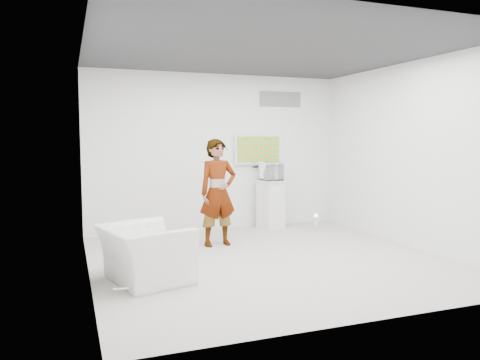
{
  "coord_description": "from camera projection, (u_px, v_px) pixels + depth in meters",
  "views": [
    {
      "loc": [
        -2.71,
        -6.18,
        1.78
      ],
      "look_at": [
        -0.21,
        0.6,
        1.12
      ],
      "focal_mm": 35.0,
      "sensor_mm": 36.0,
      "label": 1
    }
  ],
  "objects": [
    {
      "name": "armchair",
      "position": [
        145.0,
        254.0,
        5.77
      ],
      "size": [
        1.19,
        1.29,
        0.7
      ],
      "primitive_type": "imported",
      "rotation": [
        0.0,
        0.0,
        1.84
      ],
      "color": "silver",
      "rests_on": "room"
    },
    {
      "name": "tv",
      "position": [
        258.0,
        149.0,
        9.31
      ],
      "size": [
        1.0,
        0.08,
        0.6
      ],
      "primitive_type": "cube",
      "color": "silver",
      "rests_on": "room"
    },
    {
      "name": "console",
      "position": [
        271.0,
        175.0,
        9.15
      ],
      "size": [
        0.09,
        0.16,
        0.21
      ],
      "primitive_type": "cube",
      "rotation": [
        0.0,
        0.0,
        0.33
      ],
      "color": "white",
      "rests_on": "pedestal"
    },
    {
      "name": "wii_remote",
      "position": [
        228.0,
        149.0,
        7.85
      ],
      "size": [
        0.04,
        0.15,
        0.04
      ],
      "primitive_type": "cube",
      "rotation": [
        0.0,
        0.0,
        -0.0
      ],
      "color": "white",
      "rests_on": "person"
    },
    {
      "name": "person",
      "position": [
        218.0,
        193.0,
        7.67
      ],
      "size": [
        0.68,
        0.49,
        1.76
      ],
      "primitive_type": "imported",
      "rotation": [
        0.0,
        0.0,
        0.11
      ],
      "color": "silver",
      "rests_on": "room"
    },
    {
      "name": "room",
      "position": [
        268.0,
        157.0,
        6.73
      ],
      "size": [
        5.01,
        5.01,
        3.0
      ],
      "color": "#B2AFA3",
      "rests_on": "ground"
    },
    {
      "name": "floor_uplight",
      "position": [
        316.0,
        222.0,
        9.08
      ],
      "size": [
        0.19,
        0.19,
        0.29
      ],
      "primitive_type": "cylinder",
      "rotation": [
        0.0,
        0.0,
        0.03
      ],
      "color": "white",
      "rests_on": "room"
    },
    {
      "name": "logo_decal",
      "position": [
        280.0,
        99.0,
        9.43
      ],
      "size": [
        0.9,
        0.02,
        0.3
      ],
      "primitive_type": "cube",
      "color": "slate",
      "rests_on": "room"
    },
    {
      "name": "vitrine",
      "position": [
        271.0,
        171.0,
        9.14
      ],
      "size": [
        0.38,
        0.38,
        0.37
      ],
      "primitive_type": "cube",
      "rotation": [
        0.0,
        0.0,
        0.03
      ],
      "color": "white",
      "rests_on": "pedestal"
    },
    {
      "name": "pedestal",
      "position": [
        271.0,
        204.0,
        9.2
      ],
      "size": [
        0.56,
        0.56,
        0.95
      ],
      "primitive_type": "cube",
      "rotation": [
        0.0,
        0.0,
        0.27
      ],
      "color": "white",
      "rests_on": "room"
    }
  ]
}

